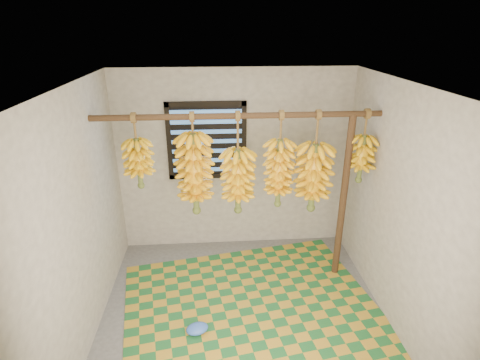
{
  "coord_description": "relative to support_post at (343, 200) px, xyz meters",
  "views": [
    {
      "loc": [
        -0.27,
        -3.07,
        2.88
      ],
      "look_at": [
        0.0,
        0.55,
        1.35
      ],
      "focal_mm": 28.0,
      "sensor_mm": 36.0,
      "label": 1
    }
  ],
  "objects": [
    {
      "name": "floor",
      "position": [
        -1.2,
        -0.7,
        -1.0
      ],
      "size": [
        3.0,
        3.0,
        0.01
      ],
      "primitive_type": "cube",
      "color": "#505050",
      "rests_on": "ground"
    },
    {
      "name": "ceiling",
      "position": [
        -1.2,
        -0.7,
        1.4
      ],
      "size": [
        3.0,
        3.0,
        0.01
      ],
      "primitive_type": "cube",
      "color": "silver",
      "rests_on": "wall_back"
    },
    {
      "name": "wall_back",
      "position": [
        -1.2,
        0.8,
        0.2
      ],
      "size": [
        3.0,
        0.01,
        2.4
      ],
      "primitive_type": "cube",
      "color": "gray",
      "rests_on": "floor"
    },
    {
      "name": "wall_left",
      "position": [
        -2.71,
        -0.7,
        0.2
      ],
      "size": [
        0.01,
        3.0,
        2.4
      ],
      "primitive_type": "cube",
      "color": "gray",
      "rests_on": "floor"
    },
    {
      "name": "wall_right",
      "position": [
        0.3,
        -0.7,
        0.2
      ],
      "size": [
        0.01,
        3.0,
        2.4
      ],
      "primitive_type": "cube",
      "color": "gray",
      "rests_on": "floor"
    },
    {
      "name": "window",
      "position": [
        -1.55,
        0.78,
        0.5
      ],
      "size": [
        1.0,
        0.04,
        1.0
      ],
      "color": "black",
      "rests_on": "wall_back"
    },
    {
      "name": "hanging_pole",
      "position": [
        -1.2,
        0.0,
        1.0
      ],
      "size": [
        3.0,
        0.06,
        0.06
      ],
      "primitive_type": "cylinder",
      "rotation": [
        0.0,
        1.57,
        0.0
      ],
      "color": "#452E19",
      "rests_on": "wall_left"
    },
    {
      "name": "support_post",
      "position": [
        0.0,
        0.0,
        0.0
      ],
      "size": [
        0.08,
        0.08,
        2.0
      ],
      "primitive_type": "cylinder",
      "color": "#452E19",
      "rests_on": "floor"
    },
    {
      "name": "woven_mat",
      "position": [
        -1.1,
        -0.55,
        -0.99
      ],
      "size": [
        3.02,
        2.58,
        0.01
      ],
      "primitive_type": "cube",
      "rotation": [
        0.0,
        0.0,
        0.17
      ],
      "color": "#1B5C29",
      "rests_on": "floor"
    },
    {
      "name": "plastic_bag",
      "position": [
        -1.68,
        -0.88,
        -0.94
      ],
      "size": [
        0.26,
        0.22,
        0.09
      ],
      "primitive_type": "ellipsoid",
      "rotation": [
        0.0,
        0.0,
        0.28
      ],
      "color": "blue",
      "rests_on": "woven_mat"
    },
    {
      "name": "banana_bunch_a",
      "position": [
        -2.26,
        0.0,
        0.51
      ],
      "size": [
        0.32,
        0.32,
        0.81
      ],
      "color": "brown",
      "rests_on": "hanging_pole"
    },
    {
      "name": "banana_bunch_b",
      "position": [
        -1.68,
        0.0,
        0.37
      ],
      "size": [
        0.37,
        0.37,
        1.14
      ],
      "color": "brown",
      "rests_on": "hanging_pole"
    },
    {
      "name": "banana_bunch_c",
      "position": [
        -1.21,
        -0.0,
        0.27
      ],
      "size": [
        0.36,
        0.36,
        1.15
      ],
      "color": "brown",
      "rests_on": "hanging_pole"
    },
    {
      "name": "banana_bunch_d",
      "position": [
        -0.76,
        -0.0,
        0.35
      ],
      "size": [
        0.32,
        0.32,
        1.09
      ],
      "color": "brown",
      "rests_on": "hanging_pole"
    },
    {
      "name": "banana_bunch_e",
      "position": [
        -0.37,
        0.0,
        0.29
      ],
      "size": [
        0.39,
        0.39,
        1.16
      ],
      "color": "brown",
      "rests_on": "hanging_pole"
    },
    {
      "name": "banana_bunch_f",
      "position": [
        0.15,
        0.0,
        0.5
      ],
      "size": [
        0.3,
        0.3,
        0.82
      ],
      "color": "brown",
      "rests_on": "hanging_pole"
    }
  ]
}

